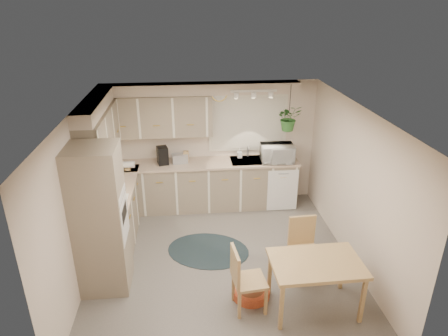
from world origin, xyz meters
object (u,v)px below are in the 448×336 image
(dining_table, at_px, (314,285))
(chair_back, at_px, (305,250))
(braided_rug, at_px, (208,250))
(microwave, at_px, (277,151))
(pet_bed, at_px, (251,293))
(chair_left, at_px, (250,279))

(dining_table, relative_size, chair_back, 1.28)
(braided_rug, distance_m, microwave, 2.30)
(pet_bed, bearing_deg, dining_table, -20.17)
(microwave, bearing_deg, dining_table, -90.96)
(dining_table, bearing_deg, braided_rug, 132.60)
(braided_rug, relative_size, pet_bed, 2.60)
(chair_back, height_order, braided_rug, chair_back)
(chair_left, relative_size, braided_rug, 0.68)
(microwave, bearing_deg, pet_bed, -107.98)
(dining_table, xyz_separation_m, chair_back, (0.06, 0.65, 0.09))
(dining_table, relative_size, microwave, 1.90)
(braided_rug, height_order, microwave, microwave)
(dining_table, height_order, pet_bed, dining_table)
(dining_table, distance_m, microwave, 2.93)
(braided_rug, bearing_deg, pet_bed, -65.19)
(dining_table, relative_size, chair_left, 1.26)
(pet_bed, height_order, microwave, microwave)
(dining_table, relative_size, braided_rug, 0.86)
(chair_back, relative_size, pet_bed, 1.76)
(dining_table, distance_m, chair_back, 0.65)
(pet_bed, relative_size, microwave, 0.85)
(dining_table, height_order, braided_rug, dining_table)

